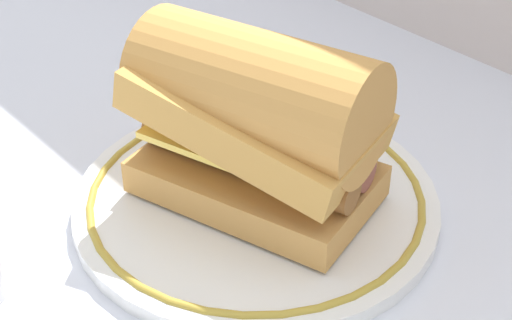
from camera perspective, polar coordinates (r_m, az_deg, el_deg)
The scene contains 4 objects.
ground_plane at distance 0.60m, azimuth -1.86°, elevation -4.03°, with size 1.50×1.50×0.00m, color silver.
plate at distance 0.60m, azimuth 0.00°, elevation -2.90°, with size 0.28×0.28×0.01m.
sausage_sandwich at distance 0.56m, azimuth 0.00°, elevation 3.04°, with size 0.20×0.15×0.13m.
butter_knife at distance 0.80m, azimuth -3.97°, elevation 7.01°, with size 0.06×0.15×0.01m.
Camera 1 is at (0.36, -0.29, 0.38)m, focal length 54.92 mm.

